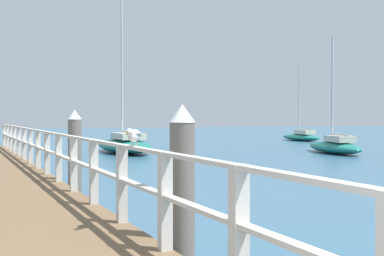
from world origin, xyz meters
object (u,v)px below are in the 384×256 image
(boat_0, at_px, (301,136))
(boat_1, at_px, (124,144))
(seagull_foreground, at_px, (134,135))
(dock_piling_near, at_px, (182,190))
(dock_piling_far, at_px, (75,155))
(boat_3, at_px, (335,146))

(boat_0, bearing_deg, boat_1, -148.17)
(seagull_foreground, height_order, boat_1, boat_1)
(dock_piling_near, relative_size, boat_0, 0.35)
(dock_piling_far, bearing_deg, boat_1, 70.04)
(dock_piling_far, height_order, seagull_foreground, dock_piling_far)
(seagull_foreground, bearing_deg, boat_1, -71.97)
(dock_piling_far, distance_m, seagull_foreground, 5.54)
(boat_0, height_order, boat_3, boat_3)
(dock_piling_near, distance_m, boat_0, 34.61)
(dock_piling_far, distance_m, boat_1, 14.99)
(boat_1, bearing_deg, dock_piling_far, -110.49)
(dock_piling_far, height_order, boat_1, boat_1)
(dock_piling_near, distance_m, boat_1, 20.78)
(boat_0, xyz_separation_m, boat_1, (-15.36, -7.76, 0.09))
(seagull_foreground, xyz_separation_m, boat_1, (5.50, 19.58, -1.15))
(boat_1, relative_size, boat_3, 1.39)
(dock_piling_far, bearing_deg, boat_0, 46.85)
(dock_piling_far, distance_m, boat_3, 17.40)
(dock_piling_far, xyz_separation_m, boat_3, (14.29, 9.92, -0.61))
(dock_piling_far, height_order, boat_0, boat_0)
(dock_piling_near, bearing_deg, boat_0, 53.72)
(seagull_foreground, bearing_deg, dock_piling_near, 158.29)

